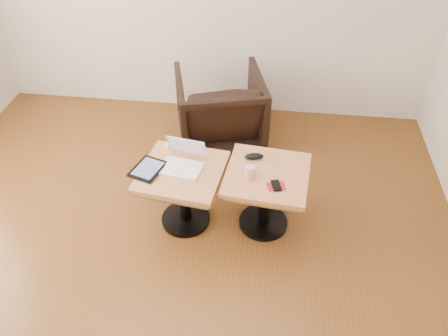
# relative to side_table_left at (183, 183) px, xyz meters

# --- Properties ---
(room_shell) EXTENTS (4.52, 4.52, 2.71)m
(room_shell) POSITION_rel_side_table_left_xyz_m (-0.07, -0.51, 0.94)
(room_shell) COLOR brown
(room_shell) RESTS_ON ground
(side_table_left) EXTENTS (0.67, 0.67, 0.55)m
(side_table_left) POSITION_rel_side_table_left_xyz_m (0.00, 0.00, 0.00)
(side_table_left) COLOR black
(side_table_left) RESTS_ON ground
(side_table_right) EXTENTS (0.66, 0.66, 0.55)m
(side_table_right) POSITION_rel_side_table_left_xyz_m (0.63, 0.04, 0.00)
(side_table_right) COLOR black
(side_table_right) RESTS_ON ground
(laptop) EXTENTS (0.34, 0.33, 0.20)m
(laptop) POSITION_rel_side_table_left_xyz_m (0.00, 0.05, 0.18)
(laptop) COLOR white
(laptop) RESTS_ON side_table_left
(tablet) EXTENTS (0.27, 0.31, 0.02)m
(tablet) POSITION_rel_side_table_left_xyz_m (-0.25, -0.03, 0.15)
(tablet) COLOR black
(tablet) RESTS_ON side_table_left
(charging_adapter) EXTENTS (0.05, 0.05, 0.02)m
(charging_adapter) POSITION_rel_side_table_left_xyz_m (-0.17, 0.26, 0.15)
(charging_adapter) COLOR white
(charging_adapter) RESTS_ON side_table_left
(glasses_case) EXTENTS (0.15, 0.09, 0.05)m
(glasses_case) POSITION_rel_side_table_left_xyz_m (0.52, 0.19, 0.16)
(glasses_case) COLOR black
(glasses_case) RESTS_ON side_table_right
(striped_cup) EXTENTS (0.09, 0.09, 0.09)m
(striped_cup) POSITION_rel_side_table_left_xyz_m (0.50, -0.02, 0.18)
(striped_cup) COLOR #E75E7F
(striped_cup) RESTS_ON side_table_right
(earbuds_tangle) EXTENTS (0.07, 0.05, 0.01)m
(earbuds_tangle) POSITION_rel_side_table_left_xyz_m (0.66, 0.12, 0.14)
(earbuds_tangle) COLOR white
(earbuds_tangle) RESTS_ON side_table_right
(phone_on_sleeve) EXTENTS (0.14, 0.12, 0.02)m
(phone_on_sleeve) POSITION_rel_side_table_left_xyz_m (0.70, -0.10, 0.14)
(phone_on_sleeve) COLOR #A40B10
(phone_on_sleeve) RESTS_ON side_table_right
(armchair) EXTENTS (0.97, 0.99, 0.73)m
(armchair) POSITION_rel_side_table_left_xyz_m (0.14, 1.10, -0.04)
(armchair) COLOR black
(armchair) RESTS_ON ground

